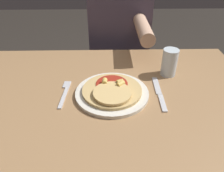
{
  "coord_description": "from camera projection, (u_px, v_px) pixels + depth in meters",
  "views": [
    {
      "loc": [
        0.01,
        -0.62,
        1.25
      ],
      "look_at": [
        0.03,
        0.06,
        0.78
      ],
      "focal_mm": 35.0,
      "sensor_mm": 36.0,
      "label": 1
    }
  ],
  "objects": [
    {
      "name": "fork",
      "position": [
        65.0,
        92.0,
        0.86
      ],
      "size": [
        0.03,
        0.18,
        0.0
      ],
      "color": "silver",
      "rests_on": "dining_table"
    },
    {
      "name": "plate",
      "position": [
        112.0,
        93.0,
        0.84
      ],
      "size": [
        0.28,
        0.28,
        0.01
      ],
      "color": "silver",
      "rests_on": "dining_table"
    },
    {
      "name": "pizza",
      "position": [
        112.0,
        90.0,
        0.83
      ],
      "size": [
        0.23,
        0.23,
        0.04
      ],
      "color": "tan",
      "rests_on": "plate"
    },
    {
      "name": "person_diner",
      "position": [
        119.0,
        44.0,
        1.4
      ],
      "size": [
        0.36,
        0.52,
        1.17
      ],
      "color": "#2D2D38",
      "rests_on": "ground_plane"
    },
    {
      "name": "drinking_glass",
      "position": [
        169.0,
        62.0,
        0.94
      ],
      "size": [
        0.07,
        0.07,
        0.12
      ],
      "color": "silver",
      "rests_on": "dining_table"
    },
    {
      "name": "knife",
      "position": [
        159.0,
        93.0,
        0.85
      ],
      "size": [
        0.03,
        0.22,
        0.0
      ],
      "color": "silver",
      "rests_on": "dining_table"
    },
    {
      "name": "dining_table",
      "position": [
        105.0,
        124.0,
        0.86
      ],
      "size": [
        1.24,
        0.93,
        0.74
      ],
      "color": "#9E754C",
      "rests_on": "ground_plane"
    }
  ]
}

